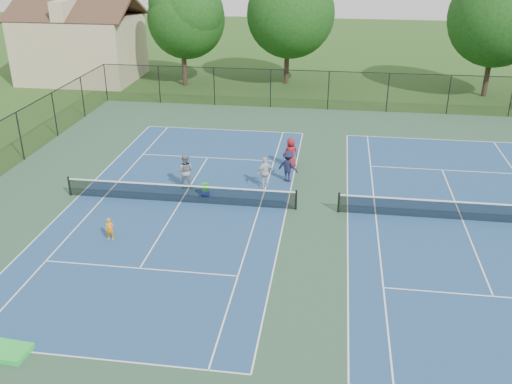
# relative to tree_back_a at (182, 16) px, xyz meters

# --- Properties ---
(ground) EXTENTS (140.00, 140.00, 0.00)m
(ground) POSITION_rel_tree_back_a_xyz_m (13.00, -24.00, -6.04)
(ground) COLOR #234716
(ground) RESTS_ON ground
(court_pad) EXTENTS (36.00, 36.00, 0.01)m
(court_pad) POSITION_rel_tree_back_a_xyz_m (13.00, -24.00, -6.03)
(court_pad) COLOR #2B4E36
(court_pad) RESTS_ON ground
(tennis_court_left) EXTENTS (12.00, 23.83, 1.07)m
(tennis_court_left) POSITION_rel_tree_back_a_xyz_m (6.00, -24.00, -5.94)
(tennis_court_left) COLOR navy
(tennis_court_left) RESTS_ON ground
(tennis_court_right) EXTENTS (12.00, 23.83, 1.07)m
(tennis_court_right) POSITION_rel_tree_back_a_xyz_m (20.00, -24.00, -5.94)
(tennis_court_right) COLOR navy
(tennis_court_right) RESTS_ON ground
(perimeter_fence) EXTENTS (36.08, 36.08, 3.02)m
(perimeter_fence) POSITION_rel_tree_back_a_xyz_m (13.00, -24.00, -4.44)
(perimeter_fence) COLOR black
(perimeter_fence) RESTS_ON ground
(tree_back_a) EXTENTS (6.80, 6.80, 9.15)m
(tree_back_a) POSITION_rel_tree_back_a_xyz_m (0.00, 0.00, 0.00)
(tree_back_a) COLOR #2D2116
(tree_back_a) RESTS_ON ground
(tree_back_b) EXTENTS (7.60, 7.60, 10.03)m
(tree_back_b) POSITION_rel_tree_back_a_xyz_m (9.00, 2.00, 0.56)
(tree_back_b) COLOR #2D2116
(tree_back_b) RESTS_ON ground
(tree_back_d) EXTENTS (7.80, 7.80, 10.37)m
(tree_back_d) POSITION_rel_tree_back_a_xyz_m (26.00, 0.00, 0.79)
(tree_back_d) COLOR #2D2116
(tree_back_d) RESTS_ON ground
(clapboard_house) EXTENTS (10.80, 8.10, 7.65)m
(clapboard_house) POSITION_rel_tree_back_a_xyz_m (-10.00, 1.00, -2.95)
(clapboard_house) COLOR tan
(clapboard_house) RESTS_ON ground
(child_player) EXTENTS (0.43, 0.32, 1.06)m
(child_player) POSITION_rel_tree_back_a_xyz_m (3.91, -28.22, -5.51)
(child_player) COLOR orange
(child_player) RESTS_ON ground
(instructor) EXTENTS (0.93, 0.73, 1.91)m
(instructor) POSITION_rel_tree_back_a_xyz_m (5.83, -22.11, -5.08)
(instructor) COLOR gray
(instructor) RESTS_ON ground
(bystander_a) EXTENTS (1.06, 0.98, 1.74)m
(bystander_a) POSITION_rel_tree_back_a_xyz_m (10.07, -21.50, -5.17)
(bystander_a) COLOR silver
(bystander_a) RESTS_ON ground
(bystander_b) EXTENTS (1.31, 1.02, 1.78)m
(bystander_b) POSITION_rel_tree_back_a_xyz_m (11.22, -20.49, -5.15)
(bystander_b) COLOR #181733
(bystander_b) RESTS_ON ground
(bystander_c) EXTENTS (1.04, 0.90, 1.79)m
(bystander_c) POSITION_rel_tree_back_a_xyz_m (11.18, -18.40, -5.14)
(bystander_c) COLOR maroon
(bystander_c) RESTS_ON ground
(ball_crate) EXTENTS (0.44, 0.34, 0.32)m
(ball_crate) POSITION_rel_tree_back_a_xyz_m (7.13, -23.08, -5.88)
(ball_crate) COLOR #16329C
(ball_crate) RESTS_ON ground
(ball_hopper) EXTENTS (0.37, 0.31, 0.41)m
(ball_hopper) POSITION_rel_tree_back_a_xyz_m (7.13, -23.08, -5.51)
(ball_hopper) COLOR green
(ball_hopper) RESTS_ON ball_crate
(green_tarp) EXTENTS (1.72, 1.10, 0.19)m
(green_tarp) POSITION_rel_tree_back_a_xyz_m (3.29, -36.04, -5.94)
(green_tarp) COLOR green
(green_tarp) RESTS_ON ground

